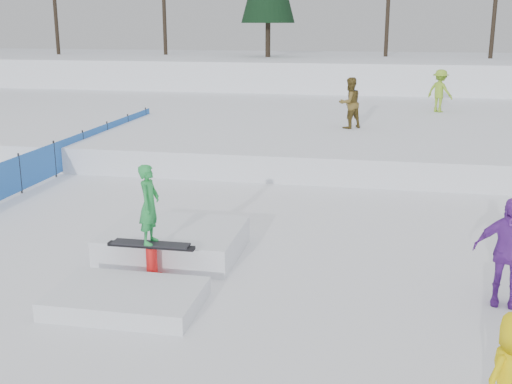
% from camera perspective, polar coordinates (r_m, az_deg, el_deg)
% --- Properties ---
extents(ground, '(120.00, 120.00, 0.00)m').
position_cam_1_polar(ground, '(11.81, -4.30, -7.51)').
color(ground, white).
extents(snow_berm, '(60.00, 14.00, 2.40)m').
position_cam_1_polar(snow_berm, '(40.75, 7.06, 10.19)').
color(snow_berm, white).
rests_on(snow_berm, ground).
extents(snow_midrise, '(50.00, 18.00, 0.80)m').
position_cam_1_polar(snow_midrise, '(26.99, 4.75, 6.15)').
color(snow_midrise, white).
rests_on(snow_midrise, ground).
extents(safety_fence, '(0.05, 16.00, 1.10)m').
position_cam_1_polar(safety_fence, '(19.95, -17.45, 2.82)').
color(safety_fence, blue).
rests_on(safety_fence, ground).
extents(walker_olive, '(1.11, 1.08, 1.80)m').
position_cam_1_polar(walker_olive, '(23.16, 8.33, 7.84)').
color(walker_olive, brown).
rests_on(walker_olive, snow_midrise).
extents(walker_ygreen, '(1.31, 1.21, 1.77)m').
position_cam_1_polar(walker_ygreen, '(28.18, 16.04, 8.64)').
color(walker_ygreen, '#85B42A').
rests_on(walker_ygreen, snow_midrise).
extents(spectator_purple, '(1.12, 0.61, 1.81)m').
position_cam_1_polar(spectator_purple, '(11.15, 21.43, -4.96)').
color(spectator_purple, purple).
rests_on(spectator_purple, ground).
extents(jib_rail_feature, '(2.60, 4.40, 2.11)m').
position_cam_1_polar(jib_rail_feature, '(12.23, -8.31, -5.31)').
color(jib_rail_feature, white).
rests_on(jib_rail_feature, ground).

